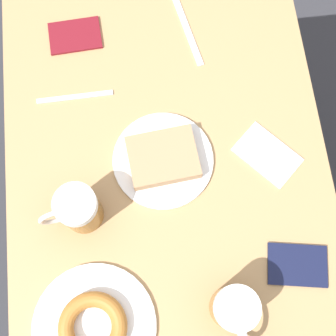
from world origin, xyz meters
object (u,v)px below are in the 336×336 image
object	(u,v)px
beer_mug_center	(78,210)
fork	(75,97)
passport_far_edge	(297,265)
napkin_folded	(267,155)
beer_mug_left	(234,309)
passport_near_edge	(75,36)
plate_with_donut	(94,327)
knife	(187,29)
plate_with_cake	(163,159)

from	to	relation	value
beer_mug_center	fork	size ratio (longest dim) A/B	0.72
passport_far_edge	fork	bearing A→B (deg)	-44.81
napkin_folded	beer_mug_left	bearing A→B (deg)	67.31
fork	passport_near_edge	size ratio (longest dim) A/B	1.39
plate_with_donut	knife	xyz separation A→B (m)	(-0.28, -0.67, -0.01)
plate_with_cake	plate_with_donut	xyz separation A→B (m)	(0.18, 0.34, -0.00)
beer_mug_center	passport_near_edge	bearing A→B (deg)	-91.19
plate_with_cake	beer_mug_left	world-z (taller)	beer_mug_left
beer_mug_left	passport_far_edge	world-z (taller)	beer_mug_left
passport_near_edge	napkin_folded	bearing A→B (deg)	139.42
fork	passport_far_edge	size ratio (longest dim) A/B	1.30
beer_mug_center	passport_far_edge	distance (m)	0.48
beer_mug_center	passport_far_edge	xyz separation A→B (m)	(-0.45, 0.16, -0.06)
beer_mug_center	passport_far_edge	world-z (taller)	beer_mug_center
plate_with_cake	beer_mug_center	distance (m)	0.22
knife	passport_near_edge	distance (m)	0.28
beer_mug_left	beer_mug_center	xyz separation A→B (m)	(0.29, -0.23, 0.00)
passport_far_edge	passport_near_edge	bearing A→B (deg)	-54.26
plate_with_cake	beer_mug_center	size ratio (longest dim) A/B	1.75
beer_mug_center	knife	xyz separation A→B (m)	(-0.28, -0.44, -0.06)
plate_with_donut	napkin_folded	size ratio (longest dim) A/B	1.55
plate_with_cake	napkin_folded	distance (m)	0.24
plate_with_donut	fork	size ratio (longest dim) A/B	1.42
fork	passport_far_edge	bearing A→B (deg)	135.19
plate_with_cake	fork	world-z (taller)	plate_with_cake
fork	knife	bearing A→B (deg)	-152.02
knife	passport_near_edge	size ratio (longest dim) A/B	1.62
beer_mug_left	beer_mug_center	size ratio (longest dim) A/B	1.00
plate_with_cake	beer_mug_center	xyz separation A→B (m)	(0.19, 0.10, 0.05)
fork	knife	size ratio (longest dim) A/B	0.85
beer_mug_center	fork	xyz separation A→B (m)	(0.00, -0.28, -0.06)
fork	knife	world-z (taller)	same
plate_with_cake	knife	bearing A→B (deg)	-106.21
beer_mug_left	napkin_folded	distance (m)	0.36
plate_with_cake	napkin_folded	world-z (taller)	plate_with_cake
napkin_folded	passport_far_edge	xyz separation A→B (m)	(-0.02, 0.25, 0.00)
plate_with_cake	knife	world-z (taller)	plate_with_cake
plate_with_cake	beer_mug_left	xyz separation A→B (m)	(-0.10, 0.34, 0.05)
fork	beer_mug_center	bearing A→B (deg)	90.21
passport_near_edge	fork	bearing A→B (deg)	86.36
plate_with_donut	beer_mug_left	size ratio (longest dim) A/B	1.96
plate_with_cake	passport_far_edge	xyz separation A→B (m)	(-0.26, 0.26, -0.01)
beer_mug_center	fork	bearing A→B (deg)	-89.79
napkin_folded	fork	bearing A→B (deg)	-24.41
napkin_folded	fork	distance (m)	0.47
beer_mug_center	napkin_folded	bearing A→B (deg)	-168.08
fork	plate_with_cake	bearing A→B (deg)	136.43
passport_near_edge	passport_far_edge	distance (m)	0.75
napkin_folded	fork	size ratio (longest dim) A/B	0.91
beer_mug_left	knife	xyz separation A→B (m)	(0.01, -0.67, -0.06)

